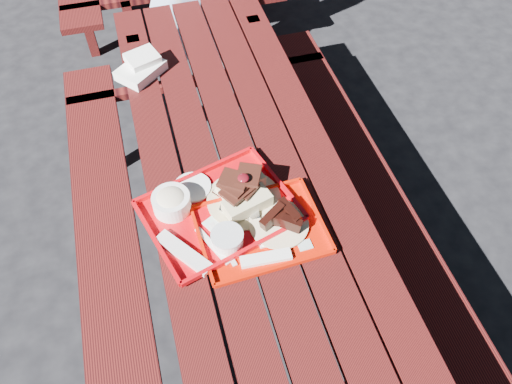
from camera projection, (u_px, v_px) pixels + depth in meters
ground at (248, 270)px, 2.46m from camera, size 60.00×60.00×0.00m
picnic_table_near at (246, 203)px, 2.02m from camera, size 1.41×2.40×0.75m
near_tray at (216, 203)px, 1.74m from camera, size 0.58×0.51×0.16m
far_tray at (259, 231)px, 1.69m from camera, size 0.44×0.35×0.07m
white_cloth at (141, 67)px, 2.20m from camera, size 0.24×0.24×0.08m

